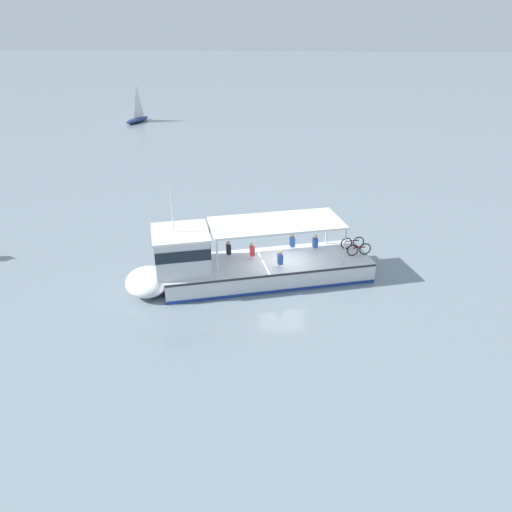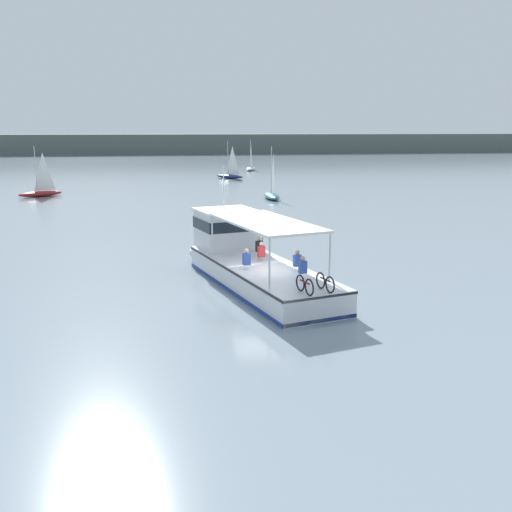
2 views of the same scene
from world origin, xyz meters
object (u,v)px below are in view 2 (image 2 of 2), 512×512
Objects in this scene: ferry_main at (248,260)px; channel_buoy at (245,221)px; sailboat_near_port at (251,167)px; sailboat_mid_channel at (41,191)px; sailboat_far_left at (272,194)px; sailboat_far_right at (230,175)px.

ferry_main is 14.91m from channel_buoy.
channel_buoy is (-9.78, -58.98, 0.03)m from sailboat_near_port.
sailboat_far_left is at bearing -14.67° from sailboat_mid_channel.
sailboat_far_right reaches higher than ferry_main.
ferry_main is 58.34m from sailboat_far_right.
sailboat_mid_channel reaches higher than ferry_main.
sailboat_near_port is 1.00× the size of sailboat_mid_channel.
channel_buoy is at bearing -95.50° from sailboat_far_right.
sailboat_mid_channel is at bearing 165.33° from sailboat_far_left.
sailboat_near_port is 45.44m from sailboat_mid_channel.
sailboat_mid_channel is 30.20m from sailboat_far_right.
ferry_main is 42.02m from sailboat_mid_channel.
sailboat_far_left is at bearing -95.95° from sailboat_near_port.
sailboat_far_left is at bearing -87.18° from sailboat_far_right.
ferry_main is 2.42× the size of sailboat_far_right.
channel_buoy is (-5.44, -17.36, 0.03)m from sailboat_far_left.
sailboat_near_port is at bearing 50.90° from sailboat_mid_channel.
sailboat_near_port is 16.71m from sailboat_far_right.
sailboat_mid_channel is 3.86× the size of channel_buoy.
sailboat_mid_channel is at bearing -139.73° from sailboat_far_right.
ferry_main is at bearing -96.10° from sailboat_far_right.
channel_buoy is (-4.16, -43.24, 0.03)m from sailboat_far_right.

